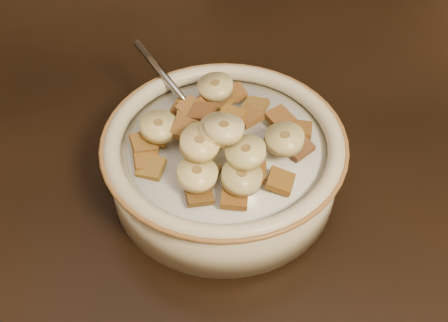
% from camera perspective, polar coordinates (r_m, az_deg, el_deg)
% --- Properties ---
extents(table, '(1.40, 0.90, 0.04)m').
position_cam_1_polar(table, '(0.46, 11.23, -14.36)').
color(table, black).
rests_on(table, floor).
extents(chair, '(0.60, 0.60, 1.03)m').
position_cam_1_polar(chair, '(1.04, 9.30, 10.29)').
color(chair, black).
rests_on(chair, floor).
extents(cereal_bowl, '(0.19, 0.19, 0.05)m').
position_cam_1_polar(cereal_bowl, '(0.48, 0.00, -0.53)').
color(cereal_bowl, beige).
rests_on(cereal_bowl, table).
extents(milk, '(0.16, 0.16, 0.00)m').
position_cam_1_polar(milk, '(0.47, 0.00, 1.39)').
color(milk, silver).
rests_on(milk, cereal_bowl).
extents(spoon, '(0.06, 0.06, 0.01)m').
position_cam_1_polar(spoon, '(0.48, -2.16, 3.92)').
color(spoon, '#95969D').
rests_on(spoon, cereal_bowl).
extents(cereal_square_0, '(0.03, 0.03, 0.01)m').
position_cam_1_polar(cereal_square_0, '(0.46, 7.56, 1.47)').
color(cereal_square_0, brown).
rests_on(cereal_square_0, milk).
extents(cereal_square_1, '(0.02, 0.02, 0.01)m').
position_cam_1_polar(cereal_square_1, '(0.43, 2.75, -0.98)').
color(cereal_square_1, brown).
rests_on(cereal_square_1, milk).
extents(cereal_square_2, '(0.03, 0.03, 0.01)m').
position_cam_1_polar(cereal_square_2, '(0.45, -7.86, 0.03)').
color(cereal_square_2, brown).
rests_on(cereal_square_2, milk).
extents(cereal_square_3, '(0.03, 0.03, 0.01)m').
position_cam_1_polar(cereal_square_3, '(0.47, 2.45, 4.56)').
color(cereal_square_3, brown).
rests_on(cereal_square_3, milk).
extents(cereal_square_4, '(0.03, 0.03, 0.01)m').
position_cam_1_polar(cereal_square_4, '(0.48, -3.39, 5.29)').
color(cereal_square_4, brown).
rests_on(cereal_square_4, milk).
extents(cereal_square_5, '(0.03, 0.03, 0.01)m').
position_cam_1_polar(cereal_square_5, '(0.42, -2.56, -3.30)').
color(cereal_square_5, brown).
rests_on(cereal_square_5, milk).
extents(cereal_square_6, '(0.02, 0.02, 0.01)m').
position_cam_1_polar(cereal_square_6, '(0.46, 5.47, 2.24)').
color(cereal_square_6, '#956228').
rests_on(cereal_square_6, milk).
extents(cereal_square_7, '(0.03, 0.03, 0.01)m').
position_cam_1_polar(cereal_square_7, '(0.47, -5.86, 3.71)').
color(cereal_square_7, brown).
rests_on(cereal_square_7, milk).
extents(cereal_square_8, '(0.03, 0.03, 0.01)m').
position_cam_1_polar(cereal_square_8, '(0.46, -8.16, 1.81)').
color(cereal_square_8, brown).
rests_on(cereal_square_8, milk).
extents(cereal_square_9, '(0.02, 0.02, 0.01)m').
position_cam_1_polar(cereal_square_9, '(0.47, -7.75, 1.69)').
color(cereal_square_9, brown).
rests_on(cereal_square_9, milk).
extents(cereal_square_10, '(0.02, 0.02, 0.01)m').
position_cam_1_polar(cereal_square_10, '(0.47, 7.70, 3.16)').
color(cereal_square_10, brown).
rests_on(cereal_square_10, milk).
extents(cereal_square_11, '(0.03, 0.03, 0.01)m').
position_cam_1_polar(cereal_square_11, '(0.51, 0.99, 6.90)').
color(cereal_square_11, brown).
rests_on(cereal_square_11, milk).
extents(cereal_square_12, '(0.02, 0.02, 0.01)m').
position_cam_1_polar(cereal_square_12, '(0.44, 2.97, -0.81)').
color(cereal_square_12, brown).
rests_on(cereal_square_12, milk).
extents(cereal_square_13, '(0.03, 0.03, 0.01)m').
position_cam_1_polar(cereal_square_13, '(0.48, 5.69, 4.37)').
color(cereal_square_13, brown).
rests_on(cereal_square_13, milk).
extents(cereal_square_14, '(0.02, 0.02, 0.01)m').
position_cam_1_polar(cereal_square_14, '(0.46, -3.37, 3.10)').
color(cereal_square_14, brown).
rests_on(cereal_square_14, milk).
extents(cereal_square_15, '(0.03, 0.03, 0.01)m').
position_cam_1_polar(cereal_square_15, '(0.50, -0.22, 6.20)').
color(cereal_square_15, brown).
rests_on(cereal_square_15, milk).
extents(cereal_square_16, '(0.02, 0.02, 0.01)m').
position_cam_1_polar(cereal_square_16, '(0.43, -1.99, -1.36)').
color(cereal_square_16, olive).
rests_on(cereal_square_16, milk).
extents(cereal_square_17, '(0.03, 0.03, 0.01)m').
position_cam_1_polar(cereal_square_17, '(0.49, 3.12, 5.54)').
color(cereal_square_17, olive).
rests_on(cereal_square_17, milk).
extents(cereal_square_18, '(0.02, 0.02, 0.01)m').
position_cam_1_polar(cereal_square_18, '(0.46, -3.98, 3.26)').
color(cereal_square_18, brown).
rests_on(cereal_square_18, milk).
extents(cereal_square_19, '(0.02, 0.02, 0.01)m').
position_cam_1_polar(cereal_square_19, '(0.45, -7.43, -0.68)').
color(cereal_square_19, brown).
rests_on(cereal_square_19, milk).
extents(cereal_square_20, '(0.02, 0.02, 0.01)m').
position_cam_1_polar(cereal_square_20, '(0.47, -2.23, 4.95)').
color(cereal_square_20, brown).
rests_on(cereal_square_20, milk).
extents(cereal_square_21, '(0.03, 0.03, 0.01)m').
position_cam_1_polar(cereal_square_21, '(0.46, 0.65, 4.46)').
color(cereal_square_21, '#995F27').
rests_on(cereal_square_21, milk).
extents(cereal_square_22, '(0.03, 0.03, 0.01)m').
position_cam_1_polar(cereal_square_22, '(0.48, -2.51, 5.02)').
color(cereal_square_22, brown).
rests_on(cereal_square_22, milk).
extents(cereal_square_23, '(0.02, 0.02, 0.01)m').
position_cam_1_polar(cereal_square_23, '(0.42, 1.09, -3.67)').
color(cereal_square_23, brown).
rests_on(cereal_square_23, milk).
extents(cereal_square_24, '(0.02, 0.02, 0.01)m').
position_cam_1_polar(cereal_square_24, '(0.47, -6.91, 2.62)').
color(cereal_square_24, brown).
rests_on(cereal_square_24, milk).
extents(cereal_square_25, '(0.02, 0.02, 0.01)m').
position_cam_1_polar(cereal_square_25, '(0.49, -4.02, 5.43)').
color(cereal_square_25, brown).
rests_on(cereal_square_25, milk).
extents(cereal_square_26, '(0.02, 0.02, 0.01)m').
position_cam_1_polar(cereal_square_26, '(0.48, -3.53, 5.08)').
color(cereal_square_26, brown).
rests_on(cereal_square_26, milk).
extents(cereal_square_27, '(0.03, 0.03, 0.01)m').
position_cam_1_polar(cereal_square_27, '(0.49, -1.38, 6.13)').
color(cereal_square_27, brown).
rests_on(cereal_square_27, milk).
extents(cereal_square_28, '(0.02, 0.02, 0.01)m').
position_cam_1_polar(cereal_square_28, '(0.43, 5.74, -2.04)').
color(cereal_square_28, brown).
rests_on(cereal_square_28, milk).
extents(banana_slice_0, '(0.04, 0.04, 0.01)m').
position_cam_1_polar(banana_slice_0, '(0.42, -2.74, -1.34)').
color(banana_slice_0, '#FFED9C').
rests_on(banana_slice_0, milk).
extents(banana_slice_1, '(0.04, 0.04, 0.01)m').
position_cam_1_polar(banana_slice_1, '(0.49, -0.87, 7.52)').
color(banana_slice_1, '#D5C780').
rests_on(banana_slice_1, milk).
extents(banana_slice_2, '(0.03, 0.03, 0.01)m').
position_cam_1_polar(banana_slice_2, '(0.43, 0.01, 3.30)').
color(banana_slice_2, '#D9C988').
rests_on(banana_slice_2, milk).
extents(banana_slice_3, '(0.04, 0.04, 0.01)m').
position_cam_1_polar(banana_slice_3, '(0.42, 1.81, -1.64)').
color(banana_slice_3, tan).
rests_on(banana_slice_3, milk).
extents(banana_slice_4, '(0.04, 0.04, 0.01)m').
position_cam_1_polar(banana_slice_4, '(0.43, -0.51, 3.15)').
color(banana_slice_4, '#FFE082').
rests_on(banana_slice_4, milk).
extents(banana_slice_5, '(0.04, 0.04, 0.02)m').
position_cam_1_polar(banana_slice_5, '(0.42, 2.24, 0.86)').
color(banana_slice_5, beige).
rests_on(banana_slice_5, milk).
extents(banana_slice_6, '(0.04, 0.04, 0.01)m').
position_cam_1_polar(banana_slice_6, '(0.46, -6.63, 3.49)').
color(banana_slice_6, '#D6CB87').
rests_on(banana_slice_6, milk).
extents(banana_slice_7, '(0.04, 0.04, 0.01)m').
position_cam_1_polar(banana_slice_7, '(0.45, 6.19, 2.23)').
color(banana_slice_7, '#CCBF70').
rests_on(banana_slice_7, milk).
extents(banana_slice_8, '(0.04, 0.04, 0.02)m').
position_cam_1_polar(banana_slice_8, '(0.43, -2.48, 1.75)').
color(banana_slice_8, beige).
rests_on(banana_slice_8, milk).
extents(banana_slice_9, '(0.04, 0.04, 0.01)m').
position_cam_1_polar(banana_slice_9, '(0.43, -2.16, 2.12)').
color(banana_slice_9, '#F9DF83').
rests_on(banana_slice_9, milk).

